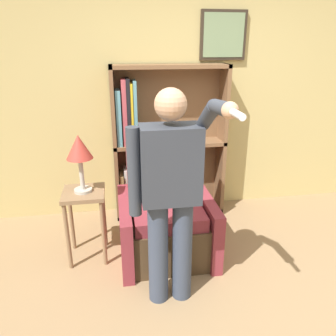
{
  "coord_description": "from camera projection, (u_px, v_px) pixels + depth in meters",
  "views": [
    {
      "loc": [
        -0.84,
        -1.6,
        1.89
      ],
      "look_at": [
        -0.45,
        0.74,
        0.98
      ],
      "focal_mm": 35.0,
      "sensor_mm": 36.0,
      "label": 1
    }
  ],
  "objects": [
    {
      "name": "bookcase",
      "position": [
        156.0,
        146.0,
        3.65
      ],
      "size": [
        1.25,
        0.28,
        1.69
      ],
      "color": "brown",
      "rests_on": "ground_plane"
    },
    {
      "name": "side_table",
      "position": [
        85.0,
        207.0,
        2.93
      ],
      "size": [
        0.36,
        0.36,
        0.67
      ],
      "color": "#846647",
      "rests_on": "ground_plane"
    },
    {
      "name": "table_lamp",
      "position": [
        79.0,
        150.0,
        2.74
      ],
      "size": [
        0.22,
        0.22,
        0.51
      ],
      "color": "#B7B2A8",
      "rests_on": "side_table"
    },
    {
      "name": "ground_plane",
      "position": [
        248.0,
        333.0,
        2.28
      ],
      "size": [
        14.0,
        14.0,
        0.0
      ],
      "primitive_type": "plane",
      "color": "#937551"
    },
    {
      "name": "armchair",
      "position": [
        165.0,
        217.0,
        3.1
      ],
      "size": [
        0.86,
        0.83,
        1.11
      ],
      "color": "#4C3823",
      "rests_on": "ground_plane"
    },
    {
      "name": "wall_back",
      "position": [
        189.0,
        90.0,
        3.65
      ],
      "size": [
        8.0,
        0.11,
        2.8
      ],
      "color": "tan",
      "rests_on": "ground_plane"
    },
    {
      "name": "person_standing",
      "position": [
        170.0,
        191.0,
        2.28
      ],
      "size": [
        0.56,
        0.78,
        1.63
      ],
      "color": "#384256",
      "rests_on": "ground_plane"
    }
  ]
}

